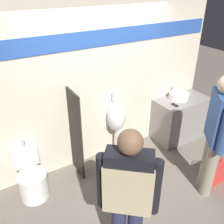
{
  "coord_description": "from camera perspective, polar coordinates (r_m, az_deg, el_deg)",
  "views": [
    {
      "loc": [
        -1.7,
        -2.66,
        2.85
      ],
      "look_at": [
        0.0,
        0.17,
        1.05
      ],
      "focal_mm": 40.0,
      "sensor_mm": 36.0,
      "label": 1
    }
  ],
  "objects": [
    {
      "name": "ground_plane",
      "position": [
        4.25,
        1.21,
        -13.48
      ],
      "size": [
        16.0,
        16.0,
        0.0
      ],
      "primitive_type": "plane",
      "color": "#70665B"
    },
    {
      "name": "display_wall",
      "position": [
        3.97,
        -3.21,
        6.52
      ],
      "size": [
        4.36,
        0.07,
        2.7
      ],
      "color": "beige",
      "rests_on": "ground_plane"
    },
    {
      "name": "person_in_vest",
      "position": [
        2.53,
        3.68,
        -18.31
      ],
      "size": [
        0.5,
        0.47,
        1.74
      ],
      "rotation": [
        0.0,
        0.0,
        2.44
      ],
      "color": "#282D4C",
      "rests_on": "ground_plane"
    },
    {
      "name": "person_with_lanyard",
      "position": [
        3.62,
        22.71,
        -4.49
      ],
      "size": [
        0.45,
        0.52,
        1.83
      ],
      "rotation": [
        0.0,
        0.0,
        0.9
      ],
      "color": "gray",
      "rests_on": "ground_plane"
    },
    {
      "name": "toilet",
      "position": [
        3.9,
        -17.9,
        -14.31
      ],
      "size": [
        0.42,
        0.58,
        0.85
      ],
      "color": "white",
      "rests_on": "ground_plane"
    },
    {
      "name": "shopping_bag",
      "position": [
        4.26,
        22.44,
        -12.68
      ],
      "size": [
        0.32,
        0.18,
        0.51
      ],
      "color": "red",
      "rests_on": "ground_plane"
    },
    {
      "name": "cell_phone",
      "position": [
        4.59,
        14.16,
        1.56
      ],
      "size": [
        0.07,
        0.14,
        0.01
      ],
      "color": "black",
      "rests_on": "sink_counter"
    },
    {
      "name": "divider_near_counter",
      "position": [
        3.87,
        -8.29,
        -5.15
      ],
      "size": [
        0.03,
        0.44,
        1.44
      ],
      "color": "#28231E",
      "rests_on": "ground_plane"
    },
    {
      "name": "sink_counter",
      "position": [
        5.06,
        15.23,
        -1.34
      ],
      "size": [
        1.03,
        0.58,
        0.82
      ],
      "color": "gray",
      "rests_on": "ground_plane"
    },
    {
      "name": "sink_basin",
      "position": [
        4.85,
        15.02,
        3.6
      ],
      "size": [
        0.37,
        0.37,
        0.25
      ],
      "color": "white",
      "rests_on": "sink_counter"
    },
    {
      "name": "urinal_near_counter",
      "position": [
        4.19,
        0.93,
        -1.06
      ],
      "size": [
        0.33,
        0.31,
        1.2
      ],
      "color": "silver",
      "rests_on": "ground_plane"
    }
  ]
}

